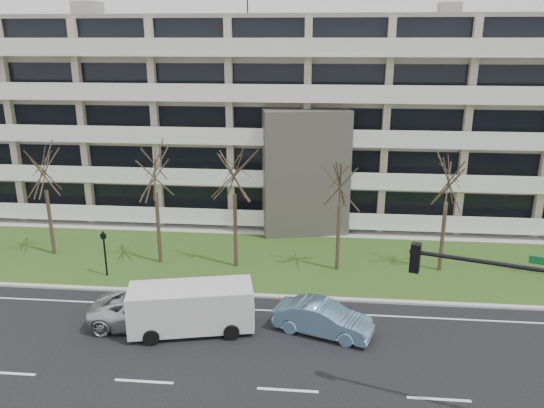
# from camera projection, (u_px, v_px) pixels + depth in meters

# --- Properties ---
(ground) EXTENTS (160.00, 160.00, 0.00)m
(ground) POSITION_uv_depth(u_px,v_px,m) (288.00, 390.00, 21.50)
(ground) COLOR black
(ground) RESTS_ON ground
(grass_verge) EXTENTS (90.00, 10.00, 0.06)m
(grass_verge) POSITION_uv_depth(u_px,v_px,m) (301.00, 262.00, 33.84)
(grass_verge) COLOR #2A511B
(grass_verge) RESTS_ON ground
(curb) EXTENTS (90.00, 0.35, 0.12)m
(curb) POSITION_uv_depth(u_px,v_px,m) (297.00, 297.00, 29.08)
(curb) COLOR #B2B2AD
(curb) RESTS_ON ground
(sidewalk) EXTENTS (90.00, 2.00, 0.08)m
(sidewalk) POSITION_uv_depth(u_px,v_px,m) (304.00, 232.00, 39.06)
(sidewalk) COLOR #B2B2AD
(sidewalk) RESTS_ON ground
(lane_edge_line) EXTENTS (90.00, 0.12, 0.01)m
(lane_edge_line) POSITION_uv_depth(u_px,v_px,m) (296.00, 312.00, 27.67)
(lane_edge_line) COLOR white
(lane_edge_line) RESTS_ON ground
(apartment_building) EXTENTS (60.50, 15.10, 18.75)m
(apartment_building) POSITION_uv_depth(u_px,v_px,m) (309.00, 116.00, 43.29)
(apartment_building) COLOR #B3A78B
(apartment_building) RESTS_ON ground
(silver_pickup) EXTENTS (5.80, 2.78, 1.60)m
(silver_pickup) POSITION_uv_depth(u_px,v_px,m) (149.00, 311.00, 26.13)
(silver_pickup) COLOR silver
(silver_pickup) RESTS_ON ground
(blue_sedan) EXTENTS (5.02, 3.04, 1.56)m
(blue_sedan) POSITION_uv_depth(u_px,v_px,m) (323.00, 318.00, 25.46)
(blue_sedan) COLOR #79ADD3
(blue_sedan) RESTS_ON ground
(white_van) EXTENTS (6.26, 3.44, 2.30)m
(white_van) POSITION_uv_depth(u_px,v_px,m) (193.00, 304.00, 25.57)
(white_van) COLOR silver
(white_van) RESTS_ON ground
(traffic_signal) EXTENTS (5.63, 2.00, 6.78)m
(traffic_signal) POSITION_uv_depth(u_px,v_px,m) (516.00, 319.00, 18.30)
(traffic_signal) COLOR black
(traffic_signal) RESTS_ON ground
(pedestrian_signal) EXTENTS (0.31, 0.27, 2.86)m
(pedestrian_signal) POSITION_uv_depth(u_px,v_px,m) (104.00, 248.00, 31.29)
(pedestrian_signal) COLOR black
(pedestrian_signal) RESTS_ON ground
(tree_1) EXTENTS (3.91, 3.91, 7.83)m
(tree_1) POSITION_uv_depth(u_px,v_px,m) (43.00, 164.00, 33.27)
(tree_1) COLOR #382B21
(tree_1) RESTS_ON ground
(tree_2) EXTENTS (4.14, 4.14, 8.29)m
(tree_2) POSITION_uv_depth(u_px,v_px,m) (154.00, 164.00, 31.83)
(tree_2) COLOR #382B21
(tree_2) RESTS_ON ground
(tree_3) EXTENTS (4.20, 4.20, 8.41)m
(tree_3) POSITION_uv_depth(u_px,v_px,m) (234.00, 165.00, 31.24)
(tree_3) COLOR #382B21
(tree_3) RESTS_ON ground
(tree_4) EXTENTS (3.76, 3.76, 7.52)m
(tree_4) POSITION_uv_depth(u_px,v_px,m) (340.00, 178.00, 30.97)
(tree_4) COLOR #382B21
(tree_4) RESTS_ON ground
(tree_5) EXTENTS (3.94, 3.94, 7.88)m
(tree_5) POSITION_uv_depth(u_px,v_px,m) (449.00, 174.00, 30.77)
(tree_5) COLOR #382B21
(tree_5) RESTS_ON ground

